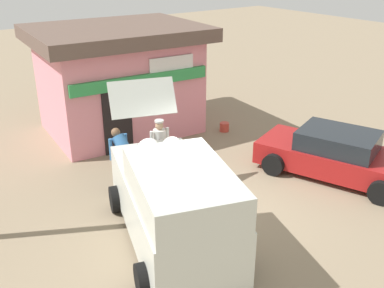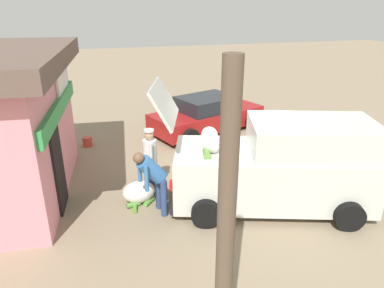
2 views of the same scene
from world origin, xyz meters
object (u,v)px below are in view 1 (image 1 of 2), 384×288
object	(u,v)px
unloaded_banana_pile	(141,167)
parked_sedan	(336,155)
vendor_standing	(160,145)
paint_bucket	(224,127)
customer_bending	(124,153)
delivery_van	(173,202)
storefront_bar	(119,78)

from	to	relation	value
unloaded_banana_pile	parked_sedan	bearing A→B (deg)	-35.32
vendor_standing	paint_bucket	distance (m)	3.95
customer_bending	unloaded_banana_pile	distance (m)	0.96
parked_sedan	paint_bucket	world-z (taller)	parked_sedan
delivery_van	vendor_standing	world-z (taller)	delivery_van
storefront_bar	delivery_van	world-z (taller)	storefront_bar
vendor_standing	delivery_van	bearing A→B (deg)	-116.95
delivery_van	unloaded_banana_pile	size ratio (longest dim) A/B	5.62
vendor_standing	parked_sedan	bearing A→B (deg)	-34.60
customer_bending	paint_bucket	size ratio (longest dim) A/B	4.85
customer_bending	paint_bucket	bearing A→B (deg)	17.46
delivery_van	parked_sedan	xyz separation A→B (m)	(5.34, 0.02, -0.41)
delivery_van	parked_sedan	distance (m)	5.36
delivery_van	customer_bending	size ratio (longest dim) A/B	3.31
delivery_van	unloaded_banana_pile	xyz separation A→B (m)	(0.98, 3.11, -0.77)
storefront_bar	vendor_standing	xyz separation A→B (m)	(-0.81, -3.80, -0.88)
customer_bending	unloaded_banana_pile	bearing A→B (deg)	23.25
storefront_bar	vendor_standing	world-z (taller)	storefront_bar
customer_bending	storefront_bar	bearing A→B (deg)	63.56
unloaded_banana_pile	paint_bucket	xyz separation A→B (m)	(3.97, 1.18, -0.09)
storefront_bar	delivery_van	size ratio (longest dim) A/B	1.11
vendor_standing	customer_bending	bearing A→B (deg)	174.00
delivery_van	parked_sedan	size ratio (longest dim) A/B	1.14
paint_bucket	vendor_standing	bearing A→B (deg)	-156.45
customer_bending	vendor_standing	bearing A→B (deg)	-6.00
vendor_standing	unloaded_banana_pile	distance (m)	0.90
delivery_van	paint_bucket	xyz separation A→B (m)	(4.94, 4.29, -0.86)
delivery_van	unloaded_banana_pile	bearing A→B (deg)	72.58
vendor_standing	unloaded_banana_pile	bearing A→B (deg)	138.47
parked_sedan	customer_bending	distance (m)	5.73
unloaded_banana_pile	delivery_van	bearing A→B (deg)	-107.42
unloaded_banana_pile	paint_bucket	distance (m)	4.14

